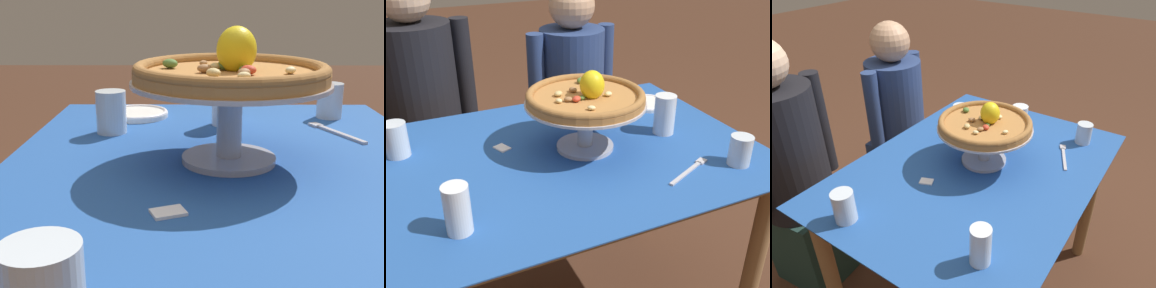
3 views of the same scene
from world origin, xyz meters
TOP-DOWN VIEW (x-y plane):
  - ground_plane at (0.00, 0.00)m, footprint 14.00×14.00m
  - dining_table at (0.00, 0.00)m, footprint 1.18×0.88m
  - pizza_stand at (0.06, -0.00)m, footprint 0.38×0.38m
  - pizza at (0.06, -0.00)m, footprint 0.36×0.36m
  - water_glass_front_left at (-0.39, -0.26)m, footprint 0.06×0.06m
  - water_glass_front_right at (0.43, -0.29)m, footprint 0.07×0.07m
  - water_glass_side_right at (0.35, -0.01)m, footprint 0.07×0.07m
  - water_glass_back_right at (0.27, 0.26)m, footprint 0.07×0.07m
  - water_glass_back_left at (-0.49, 0.20)m, footprint 0.07×0.07m
  - side_plate at (0.44, 0.22)m, footprint 0.17×0.17m
  - dinner_fork at (0.27, -0.26)m, footprint 0.18×0.09m
  - sugar_packet at (-0.19, 0.10)m, footprint 0.05×0.06m
  - diner_left at (-0.36, 0.73)m, footprint 0.47×0.35m
  - diner_right at (0.36, 0.78)m, footprint 0.47×0.35m

SIDE VIEW (x-z plane):
  - ground_plane at x=0.00m, z-range 0.00..0.00m
  - diner_right at x=0.36m, z-range -0.03..1.11m
  - diner_left at x=-0.36m, z-range -0.03..1.19m
  - dining_table at x=0.00m, z-range 0.25..0.98m
  - sugar_packet at x=-0.19m, z-range 0.73..0.73m
  - dinner_fork at x=0.27m, z-range 0.73..0.74m
  - side_plate at x=0.44m, z-range 0.73..0.75m
  - water_glass_front_right at x=0.43m, z-range 0.72..0.82m
  - water_glass_back_right at x=0.27m, z-range 0.72..0.82m
  - water_glass_back_left at x=-0.49m, z-range 0.72..0.83m
  - water_glass_front_left at x=-0.39m, z-range 0.72..0.85m
  - water_glass_side_right at x=0.35m, z-range 0.72..0.86m
  - pizza_stand at x=0.06m, z-range 0.76..0.92m
  - pizza at x=0.06m, z-range 0.86..0.96m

